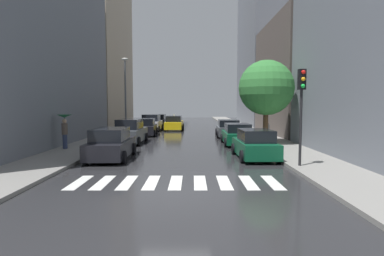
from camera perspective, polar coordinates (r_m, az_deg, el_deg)
ground_plane at (r=34.23m, az=-0.90°, el=-0.62°), size 28.00×72.00×0.04m
sidewalk_left at (r=34.94m, az=-11.62°, el=-0.45°), size 3.00×72.00×0.15m
sidewalk_right at (r=34.72m, az=9.89°, el=-0.46°), size 3.00×72.00×0.15m
crosswalk_stripes at (r=11.96m, az=-2.82°, el=-9.74°), size 7.65×2.20×0.01m
building_left_near at (r=25.09m, az=-28.19°, el=12.78°), size 6.00×20.40×13.66m
building_left_mid at (r=42.28m, az=-16.61°, el=17.51°), size 6.00×13.94×25.41m
building_right_mid at (r=32.55m, az=18.95°, el=8.46°), size 6.00×12.94×10.82m
building_right_far at (r=46.90m, az=13.28°, el=13.25°), size 6.00×14.66×20.62m
parked_car_left_nearest at (r=17.46m, az=-14.22°, el=-2.87°), size 2.17×4.64×1.64m
parked_car_left_second at (r=24.04m, az=-10.91°, el=-0.72°), size 2.14×4.49×1.81m
parked_car_left_third at (r=29.88m, az=-8.25°, el=0.10°), size 2.17×4.20×1.60m
parked_car_left_fourth at (r=35.18m, az=-7.17°, el=0.88°), size 2.22×4.41×1.81m
parked_car_left_fifth at (r=41.71m, az=-5.91°, el=1.31°), size 2.21×4.81×1.61m
parked_car_right_nearest at (r=17.37m, az=11.36°, el=-2.97°), size 2.13×4.22×1.57m
parked_car_right_second at (r=22.98m, az=8.22°, el=-1.20°), size 2.10×4.12×1.54m
parked_car_right_third at (r=28.57m, az=6.64°, el=-0.12°), size 2.27×4.33×1.53m
taxi_midroad at (r=35.79m, az=-3.11°, el=0.84°), size 2.14×4.52×1.81m
pedestrian_foreground at (r=23.37m, az=13.41°, el=-0.60°), size 0.36×0.36×1.58m
pedestrian_near_tree at (r=21.19m, az=-21.82°, el=0.52°), size 0.90×0.90×2.12m
street_tree_right at (r=23.17m, az=13.30°, el=7.03°), size 3.89×3.89×5.87m
traffic_light_right_corner at (r=14.89m, az=19.20°, el=5.52°), size 0.30×0.42×4.30m
lamp_post_left at (r=30.08m, az=-11.77°, el=6.63°), size 0.60×0.28×7.01m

